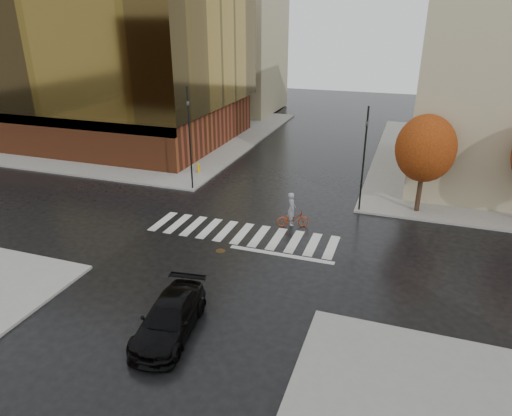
{
  "coord_description": "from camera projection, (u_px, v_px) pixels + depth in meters",
  "views": [
    {
      "loc": [
        9.02,
        -22.93,
        12.31
      ],
      "look_at": [
        1.03,
        0.1,
        2.0
      ],
      "focal_mm": 32.0,
      "sensor_mm": 36.0,
      "label": 1
    }
  ],
  "objects": [
    {
      "name": "tree_ne_a",
      "position": [
        426.0,
        149.0,
        29.15
      ],
      "size": [
        3.8,
        3.8,
        6.5
      ],
      "color": "#2F2115",
      "rests_on": "sidewalk_ne"
    },
    {
      "name": "sidewalk_nw",
      "position": [
        134.0,
        132.0,
        52.05
      ],
      "size": [
        30.0,
        30.0,
        0.15
      ],
      "primitive_type": "cube",
      "color": "gray",
      "rests_on": "ground"
    },
    {
      "name": "crosswalk",
      "position": [
        242.0,
        233.0,
        27.9
      ],
      "size": [
        12.0,
        3.0,
        0.01
      ],
      "primitive_type": "cube",
      "color": "silver",
      "rests_on": "ground"
    },
    {
      "name": "office_glass",
      "position": [
        100.0,
        58.0,
        46.53
      ],
      "size": [
        27.0,
        19.0,
        16.0
      ],
      "color": "brown",
      "rests_on": "sidewalk_nw"
    },
    {
      "name": "traffic_light_nw",
      "position": [
        189.0,
        132.0,
        33.19
      ],
      "size": [
        0.2,
        0.17,
        7.6
      ],
      "rotation": [
        0.0,
        0.0,
        -1.64
      ],
      "color": "black",
      "rests_on": "sidewalk_nw"
    },
    {
      "name": "building_nw_far",
      "position": [
        226.0,
        33.0,
        60.54
      ],
      "size": [
        14.0,
        12.0,
        20.0
      ],
      "primitive_type": "cube",
      "color": "tan",
      "rests_on": "sidewalk_nw"
    },
    {
      "name": "manhole",
      "position": [
        221.0,
        251.0,
        25.84
      ],
      "size": [
        0.61,
        0.61,
        0.01
      ],
      "primitive_type": "cylinder",
      "rotation": [
        0.0,
        0.0,
        0.11
      ],
      "color": "#4B371A",
      "rests_on": "ground"
    },
    {
      "name": "fire_hydrant",
      "position": [
        198.0,
        167.0,
        38.21
      ],
      "size": [
        0.28,
        0.28,
        0.79
      ],
      "color": "#C9A20B",
      "rests_on": "sidewalk_nw"
    },
    {
      "name": "cyclist",
      "position": [
        292.0,
        215.0,
        28.55
      ],
      "size": [
        2.11,
        1.33,
        2.27
      ],
      "rotation": [
        0.0,
        0.0,
        1.91
      ],
      "color": "#A0320E",
      "rests_on": "ground"
    },
    {
      "name": "sedan",
      "position": [
        170.0,
        318.0,
        18.92
      ],
      "size": [
        2.69,
        5.25,
        1.46
      ],
      "primitive_type": "imported",
      "rotation": [
        0.0,
        0.0,
        0.13
      ],
      "color": "black",
      "rests_on": "ground"
    },
    {
      "name": "traffic_light_ne",
      "position": [
        364.0,
        153.0,
        29.45
      ],
      "size": [
        0.2,
        0.22,
        6.99
      ],
      "rotation": [
        0.0,
        0.0,
        2.74
      ],
      "color": "black",
      "rests_on": "sidewalk_ne"
    },
    {
      "name": "ground",
      "position": [
        239.0,
        237.0,
        27.47
      ],
      "size": [
        120.0,
        120.0,
        0.0
      ],
      "primitive_type": "plane",
      "color": "black",
      "rests_on": "ground"
    }
  ]
}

